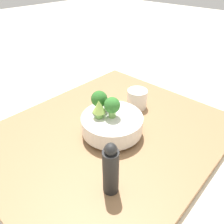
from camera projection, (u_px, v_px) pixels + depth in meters
name	position (u px, v px, depth m)	size (l,w,h in m)	color
ground_plane	(109.00, 137.00, 0.83)	(6.00, 6.00, 0.00)	beige
table	(109.00, 134.00, 0.83)	(0.86, 0.72, 0.03)	olive
bowl	(112.00, 124.00, 0.78)	(0.22, 0.22, 0.07)	silver
broccoli_floret_center	(112.00, 106.00, 0.74)	(0.06, 0.06, 0.08)	#7AB256
romanesco_piece_far	(99.00, 108.00, 0.74)	(0.05, 0.05, 0.07)	#6BA34C
broccoli_floret_back	(98.00, 100.00, 0.77)	(0.06, 0.06, 0.08)	#6BA34C
cup	(137.00, 99.00, 0.93)	(0.08, 0.08, 0.08)	silver
pepper_mill	(111.00, 170.00, 0.56)	(0.04, 0.04, 0.17)	black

